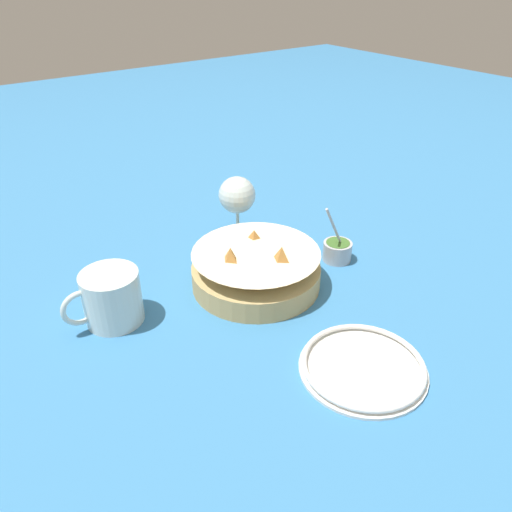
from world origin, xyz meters
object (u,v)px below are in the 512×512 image
food_basket (256,270)px  wine_glass (237,197)px  side_plate (363,366)px  sauce_cup (337,250)px  beer_mug (112,299)px

food_basket → wine_glass: wine_glass is taller
side_plate → sauce_cup: bearing=-127.1°
sauce_cup → side_plate: bearing=52.9°
sauce_cup → wine_glass: (0.10, -0.19, 0.07)m
food_basket → sauce_cup: sauce_cup is taller
beer_mug → side_plate: bearing=126.8°
sauce_cup → beer_mug: size_ratio=0.95×
sauce_cup → food_basket: bearing=-7.6°
food_basket → sauce_cup: size_ratio=1.89×
sauce_cup → beer_mug: bearing=-10.6°
food_basket → wine_glass: bearing=-114.2°
sauce_cup → beer_mug: sauce_cup is taller
wine_glass → beer_mug: 0.34m
sauce_cup → wine_glass: size_ratio=0.91×
food_basket → wine_glass: size_ratio=1.71×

